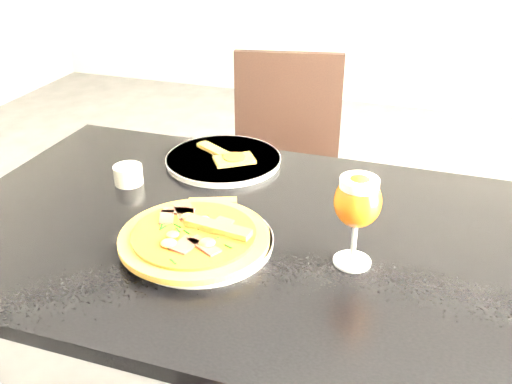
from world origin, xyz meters
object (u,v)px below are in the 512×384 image
(chair_far, at_px, (284,169))
(pizza, at_px, (195,236))
(beer_glass, at_px, (358,202))
(dining_table, at_px, (231,261))

(chair_far, distance_m, pizza, 0.98)
(pizza, height_order, beer_glass, beer_glass)
(chair_far, relative_size, beer_glass, 4.88)
(dining_table, relative_size, beer_glass, 6.74)
(dining_table, distance_m, pizza, 0.15)
(beer_glass, bearing_deg, pizza, -171.52)
(dining_table, distance_m, chair_far, 0.86)
(beer_glass, bearing_deg, chair_far, 112.99)
(dining_table, height_order, pizza, pizza)
(chair_far, height_order, pizza, chair_far)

